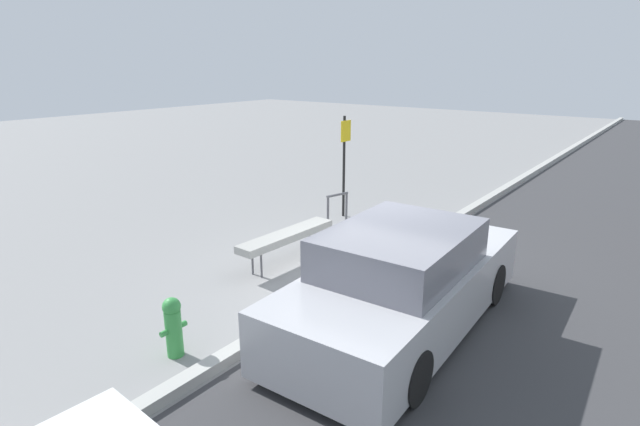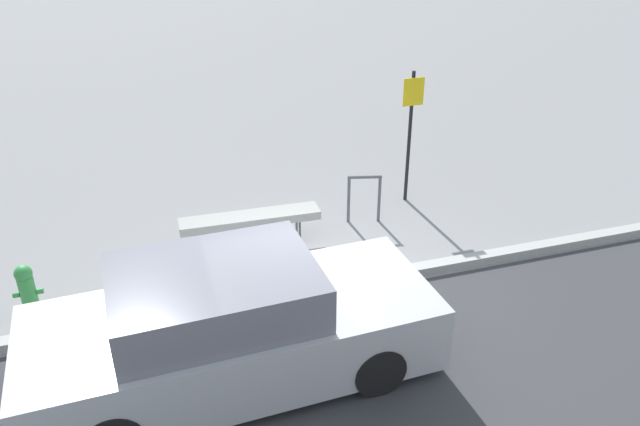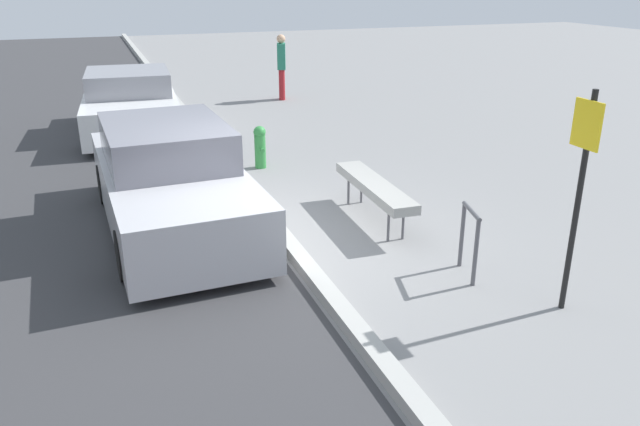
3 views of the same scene
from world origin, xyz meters
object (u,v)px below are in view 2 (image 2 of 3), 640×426
at_px(sign_post, 410,125).
at_px(parked_car_near, 231,329).
at_px(bench, 250,219).
at_px(bike_rack, 364,194).
at_px(fire_hydrant, 27,290).

bearing_deg(sign_post, parked_car_near, -136.73).
distance_m(bench, sign_post, 3.18).
height_order(bike_rack, fire_hydrant, bike_rack).
bearing_deg(sign_post, fire_hydrant, -164.67).
bearing_deg(sign_post, bike_rack, -152.50).
relative_size(sign_post, fire_hydrant, 3.01).
bearing_deg(parked_car_near, bench, 71.70).
xyz_separation_m(sign_post, fire_hydrant, (-5.99, -1.64, -0.98)).
bearing_deg(bench, parked_car_near, -104.10).
bearing_deg(fire_hydrant, bike_rack, 12.67).
distance_m(bench, fire_hydrant, 3.16).
bearing_deg(bench, fire_hydrant, -162.70).
distance_m(bike_rack, fire_hydrant, 5.12).
relative_size(bench, parked_car_near, 0.47).
bearing_deg(bike_rack, parked_car_near, -132.37).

